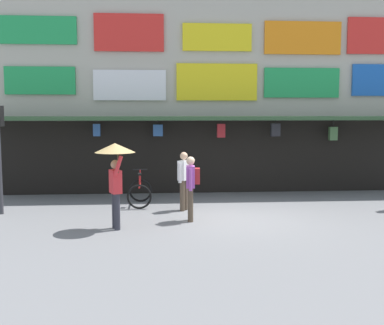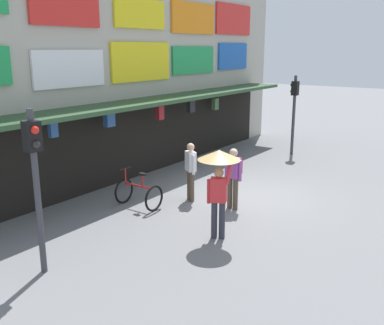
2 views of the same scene
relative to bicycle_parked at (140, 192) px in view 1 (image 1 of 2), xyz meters
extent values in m
plane|color=slate|center=(2.59, -1.90, -0.39)|extent=(80.00, 80.00, 0.00)
cube|color=#B2AD9E|center=(2.59, 2.70, 3.61)|extent=(18.00, 1.20, 8.00)
cube|color=#2D4C2D|center=(2.59, 1.40, 2.21)|extent=(15.30, 1.40, 0.12)
cube|color=green|center=(-3.32, 2.05, 5.08)|extent=(2.48, 0.08, 0.91)
cube|color=red|center=(-0.37, 2.05, 5.03)|extent=(2.31, 0.08, 1.23)
cube|color=yellow|center=(2.59, 2.05, 4.91)|extent=(2.35, 0.08, 0.91)
cube|color=orange|center=(5.54, 2.05, 4.93)|extent=(2.66, 0.08, 1.11)
cube|color=green|center=(-3.32, 2.05, 3.44)|extent=(2.31, 0.08, 0.91)
cube|color=white|center=(-0.37, 2.05, 3.30)|extent=(2.43, 0.08, 1.01)
cube|color=yellow|center=(2.59, 2.05, 3.42)|extent=(2.76, 0.08, 1.24)
cube|color=green|center=(5.54, 2.05, 3.41)|extent=(2.63, 0.08, 1.01)
cube|color=blue|center=(8.49, 2.05, 3.51)|extent=(2.32, 0.08, 1.09)
cylinder|color=black|center=(-1.44, 1.57, 2.08)|extent=(0.02, 0.02, 0.13)
cube|color=#2D5693|center=(-1.44, 1.57, 1.82)|extent=(0.23, 0.14, 0.40)
cylinder|color=black|center=(0.56, 1.59, 2.07)|extent=(0.02, 0.02, 0.15)
cube|color=#2D5693|center=(0.56, 1.59, 1.80)|extent=(0.32, 0.19, 0.38)
cylinder|color=black|center=(2.64, 1.37, 2.08)|extent=(0.02, 0.02, 0.13)
cube|color=maroon|center=(2.64, 1.37, 1.79)|extent=(0.26, 0.16, 0.45)
cylinder|color=black|center=(4.49, 1.44, 2.08)|extent=(0.02, 0.02, 0.12)
cube|color=#232328|center=(4.49, 1.44, 1.81)|extent=(0.30, 0.18, 0.43)
cylinder|color=black|center=(6.58, 1.71, 2.02)|extent=(0.02, 0.02, 0.25)
cube|color=#477042|center=(6.58, 1.71, 1.67)|extent=(0.27, 0.16, 0.46)
cube|color=black|center=(2.59, 2.08, 0.86)|extent=(15.30, 0.04, 2.50)
torus|color=black|center=(0.00, 0.54, -0.03)|extent=(0.72, 0.06, 0.72)
torus|color=black|center=(0.00, -0.56, -0.03)|extent=(0.72, 0.06, 0.72)
cylinder|color=#B21E1E|center=(0.00, -0.01, 0.22)|extent=(0.05, 0.99, 0.05)
cylinder|color=#B21E1E|center=(0.00, -0.17, 0.39)|extent=(0.04, 0.04, 0.35)
cube|color=black|center=(0.00, -0.17, 0.58)|extent=(0.10, 0.20, 0.06)
cylinder|color=#B21E1E|center=(0.00, 0.46, 0.39)|extent=(0.04, 0.04, 0.50)
cylinder|color=black|center=(0.00, 0.46, 0.64)|extent=(0.44, 0.04, 0.04)
cylinder|color=#2D2D38|center=(-0.51, -2.78, 0.05)|extent=(0.14, 0.14, 0.88)
cylinder|color=#2D2D38|center=(-0.44, -2.95, 0.05)|extent=(0.14, 0.14, 0.88)
cube|color=red|center=(-0.48, -2.87, 0.77)|extent=(0.34, 0.42, 0.56)
sphere|color=#A87A5B|center=(-0.48, -2.87, 1.18)|extent=(0.22, 0.22, 0.22)
cylinder|color=red|center=(-0.56, -2.66, 0.72)|extent=(0.09, 0.09, 0.56)
cylinder|color=red|center=(-0.39, -3.07, 1.17)|extent=(0.23, 0.09, 0.48)
cylinder|color=#4C3823|center=(-0.39, -3.07, 1.27)|extent=(0.02, 0.02, 0.55)
cone|color=#E0B770|center=(-0.48, -2.87, 1.58)|extent=(0.96, 0.96, 0.22)
cylinder|color=brown|center=(1.23, -0.92, 0.05)|extent=(0.14, 0.14, 0.88)
cylinder|color=brown|center=(1.33, -0.77, 0.05)|extent=(0.14, 0.14, 0.88)
cube|color=white|center=(1.28, -0.84, 0.77)|extent=(0.38, 0.42, 0.56)
sphere|color=tan|center=(1.28, -0.84, 1.18)|extent=(0.22, 0.22, 0.22)
cylinder|color=white|center=(1.16, -1.03, 0.72)|extent=(0.09, 0.09, 0.56)
cylinder|color=white|center=(1.40, -0.66, 0.72)|extent=(0.09, 0.09, 0.56)
cylinder|color=brown|center=(1.37, -2.26, 0.05)|extent=(0.14, 0.14, 0.88)
cylinder|color=brown|center=(1.38, -2.08, 0.05)|extent=(0.14, 0.14, 0.88)
cube|color=#9E4CA8|center=(1.37, -2.17, 0.77)|extent=(0.24, 0.37, 0.56)
sphere|color=beige|center=(1.37, -2.17, 1.18)|extent=(0.22, 0.22, 0.22)
cylinder|color=#9E4CA8|center=(1.36, -2.39, 0.72)|extent=(0.09, 0.09, 0.56)
cylinder|color=#9E4CA8|center=(1.39, -1.95, 0.72)|extent=(0.09, 0.09, 0.56)
cube|color=maroon|center=(1.53, -2.18, 0.79)|extent=(0.18, 0.29, 0.40)
camera|label=1|loc=(0.50, -14.17, 2.45)|focal=44.33mm
camera|label=2|loc=(-8.51, -7.83, 3.85)|focal=41.30mm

